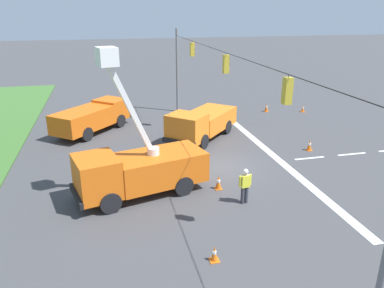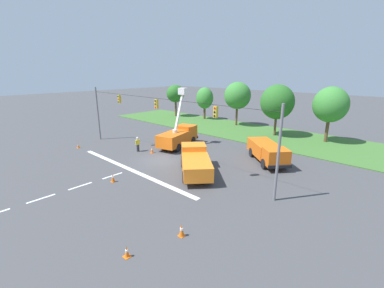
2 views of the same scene
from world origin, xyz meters
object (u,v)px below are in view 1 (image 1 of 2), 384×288
(road_worker, at_px, (245,184))
(traffic_cone_lane_edge_a, at_px, (214,254))
(traffic_cone_foreground_left, at_px, (303,108))
(utility_truck_support_near, at_px, (201,123))
(utility_truck_bucket_lift, at_px, (138,168))
(traffic_cone_mid_right, at_px, (266,107))
(traffic_cone_mid_left, at_px, (218,182))
(traffic_cone_foreground_right, at_px, (309,145))
(utility_truck_support_far, at_px, (93,116))

(road_worker, height_order, traffic_cone_lane_edge_a, road_worker)
(traffic_cone_foreground_left, bearing_deg, utility_truck_support_near, 114.86)
(utility_truck_bucket_lift, distance_m, traffic_cone_mid_right, 18.50)
(utility_truck_bucket_lift, bearing_deg, traffic_cone_foreground_left, -51.82)
(utility_truck_support_near, height_order, road_worker, utility_truck_support_near)
(traffic_cone_mid_left, relative_size, traffic_cone_lane_edge_a, 1.21)
(road_worker, relative_size, traffic_cone_foreground_right, 2.28)
(traffic_cone_foreground_left, xyz_separation_m, traffic_cone_mid_right, (0.84, 3.16, 0.09))
(road_worker, xyz_separation_m, traffic_cone_foreground_right, (5.66, -6.68, -0.61))
(traffic_cone_foreground_left, relative_size, traffic_cone_mid_left, 0.84)
(traffic_cone_foreground_left, xyz_separation_m, traffic_cone_mid_left, (-12.87, 11.91, 0.07))
(utility_truck_support_far, relative_size, road_worker, 3.63)
(utility_truck_bucket_lift, height_order, traffic_cone_foreground_right, utility_truck_bucket_lift)
(traffic_cone_mid_right, relative_size, traffic_cone_lane_edge_a, 1.26)
(utility_truck_support_far, xyz_separation_m, traffic_cone_lane_edge_a, (-16.87, -4.47, -0.88))
(utility_truck_bucket_lift, relative_size, road_worker, 4.09)
(traffic_cone_foreground_right, distance_m, traffic_cone_mid_right, 9.84)
(road_worker, distance_m, traffic_cone_mid_right, 17.36)
(utility_truck_bucket_lift, relative_size, traffic_cone_foreground_right, 9.34)
(traffic_cone_foreground_left, distance_m, traffic_cone_foreground_right, 9.97)
(traffic_cone_foreground_right, bearing_deg, road_worker, 130.27)
(utility_truck_support_near, xyz_separation_m, traffic_cone_lane_edge_a, (-13.44, 3.01, -0.88))
(traffic_cone_lane_edge_a, bearing_deg, utility_truck_support_far, 14.83)
(road_worker, xyz_separation_m, traffic_cone_foreground_left, (14.57, -11.14, -0.68))
(utility_truck_support_far, xyz_separation_m, traffic_cone_mid_left, (-11.30, -6.34, -0.80))
(traffic_cone_mid_left, height_order, traffic_cone_mid_right, traffic_cone_mid_right)
(utility_truck_bucket_lift, height_order, road_worker, utility_truck_bucket_lift)
(road_worker, distance_m, traffic_cone_mid_left, 1.96)
(utility_truck_support_near, distance_m, road_worker, 9.58)
(traffic_cone_foreground_left, height_order, traffic_cone_lane_edge_a, traffic_cone_foreground_left)
(traffic_cone_mid_left, bearing_deg, road_worker, -155.73)
(utility_truck_support_far, distance_m, traffic_cone_foreground_right, 15.64)
(traffic_cone_mid_right, bearing_deg, traffic_cone_mid_left, 147.46)
(traffic_cone_lane_edge_a, bearing_deg, traffic_cone_foreground_right, -44.38)
(utility_truck_support_near, xyz_separation_m, traffic_cone_mid_left, (-7.88, 1.13, -0.80))
(traffic_cone_mid_left, relative_size, traffic_cone_mid_right, 0.96)
(utility_truck_bucket_lift, distance_m, traffic_cone_lane_edge_a, 6.39)
(utility_truck_support_far, height_order, traffic_cone_foreground_right, utility_truck_support_far)
(road_worker, xyz_separation_m, traffic_cone_mid_right, (15.41, -7.98, -0.60))
(utility_truck_support_near, height_order, traffic_cone_mid_right, utility_truck_support_near)
(utility_truck_bucket_lift, xyz_separation_m, traffic_cone_foreground_right, (3.61, -11.46, -1.05))
(traffic_cone_mid_right, bearing_deg, utility_truck_support_far, 99.06)
(utility_truck_bucket_lift, height_order, utility_truck_support_near, utility_truck_bucket_lift)
(road_worker, relative_size, traffic_cone_lane_edge_a, 2.76)
(traffic_cone_foreground_right, bearing_deg, traffic_cone_mid_left, 118.01)
(traffic_cone_foreground_right, xyz_separation_m, traffic_cone_mid_right, (9.75, -1.31, 0.02))
(utility_truck_support_far, relative_size, traffic_cone_mid_left, 8.27)
(utility_truck_support_far, xyz_separation_m, road_worker, (-13.00, -7.11, -0.19))
(traffic_cone_mid_left, bearing_deg, utility_truck_support_far, 29.31)
(utility_truck_support_far, relative_size, traffic_cone_mid_right, 7.96)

